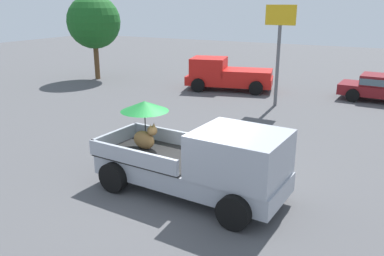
{
  "coord_description": "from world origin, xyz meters",
  "views": [
    {
      "loc": [
        4.49,
        -8.3,
        4.78
      ],
      "look_at": [
        -0.95,
        1.92,
        1.1
      ],
      "focal_mm": 37.04,
      "sensor_mm": 36.0,
      "label": 1
    }
  ],
  "objects_px": {
    "pickup_truck_main": "(203,161)",
    "pickup_truck_red": "(226,75)",
    "motel_sign": "(279,36)",
    "parked_sedan_near": "(384,87)"
  },
  "relations": [
    {
      "from": "pickup_truck_main",
      "to": "parked_sedan_near",
      "type": "height_order",
      "value": "pickup_truck_main"
    },
    {
      "from": "pickup_truck_red",
      "to": "parked_sedan_near",
      "type": "height_order",
      "value": "pickup_truck_red"
    },
    {
      "from": "pickup_truck_red",
      "to": "parked_sedan_near",
      "type": "xyz_separation_m",
      "value": [
        8.14,
        1.15,
        -0.13
      ]
    },
    {
      "from": "parked_sedan_near",
      "to": "motel_sign",
      "type": "bearing_deg",
      "value": -140.94
    },
    {
      "from": "pickup_truck_red",
      "to": "motel_sign",
      "type": "distance_m",
      "value": 4.86
    },
    {
      "from": "pickup_truck_main",
      "to": "parked_sedan_near",
      "type": "distance_m",
      "value": 13.87
    },
    {
      "from": "pickup_truck_main",
      "to": "motel_sign",
      "type": "height_order",
      "value": "motel_sign"
    },
    {
      "from": "pickup_truck_red",
      "to": "motel_sign",
      "type": "bearing_deg",
      "value": 134.45
    },
    {
      "from": "pickup_truck_main",
      "to": "pickup_truck_red",
      "type": "bearing_deg",
      "value": 114.36
    },
    {
      "from": "pickup_truck_red",
      "to": "motel_sign",
      "type": "relative_size",
      "value": 1.09
    }
  ]
}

